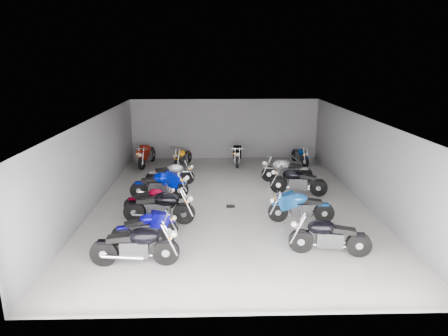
% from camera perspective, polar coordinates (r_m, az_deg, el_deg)
% --- Properties ---
extents(ground, '(14.00, 14.00, 0.00)m').
position_cam_1_polar(ground, '(15.26, 0.86, -4.85)').
color(ground, '#9F9D97').
rests_on(ground, ground).
extents(wall_back, '(10.00, 0.10, 3.20)m').
position_cam_1_polar(wall_back, '(21.63, 0.09, 5.59)').
color(wall_back, slate).
rests_on(wall_back, ground).
extents(wall_left, '(0.10, 14.00, 3.20)m').
position_cam_1_polar(wall_left, '(15.40, -18.04, 0.81)').
color(wall_left, slate).
rests_on(wall_left, ground).
extents(wall_right, '(0.10, 14.00, 3.20)m').
position_cam_1_polar(wall_right, '(15.80, 19.32, 1.05)').
color(wall_right, slate).
rests_on(wall_right, ground).
extents(ceiling, '(10.00, 14.00, 0.04)m').
position_cam_1_polar(ceiling, '(14.46, 0.91, 7.21)').
color(ceiling, black).
rests_on(ceiling, wall_back).
extents(drain_grate, '(0.32, 0.32, 0.01)m').
position_cam_1_polar(drain_grate, '(14.79, 0.94, -5.49)').
color(drain_grate, black).
rests_on(drain_grate, ground).
extents(motorcycle_left_a, '(2.34, 0.45, 1.03)m').
position_cam_1_polar(motorcycle_left_a, '(10.85, -12.49, -10.75)').
color(motorcycle_left_a, black).
rests_on(motorcycle_left_a, ground).
extents(motorcycle_left_b, '(1.92, 0.72, 0.87)m').
position_cam_1_polar(motorcycle_left_b, '(12.08, -11.09, -8.33)').
color(motorcycle_left_b, black).
rests_on(motorcycle_left_b, ground).
extents(motorcycle_left_c, '(2.39, 0.54, 1.05)m').
position_cam_1_polar(motorcycle_left_c, '(13.32, -9.14, -5.49)').
color(motorcycle_left_c, black).
rests_on(motorcycle_left_c, ground).
extents(motorcycle_left_d, '(1.82, 0.67, 0.82)m').
position_cam_1_polar(motorcycle_left_d, '(14.45, -10.40, -4.39)').
color(motorcycle_left_d, black).
rests_on(motorcycle_left_d, ground).
extents(motorcycle_left_e, '(2.26, 0.44, 1.00)m').
position_cam_1_polar(motorcycle_left_e, '(15.64, -9.12, -2.43)').
color(motorcycle_left_e, black).
rests_on(motorcycle_left_e, ground).
extents(motorcycle_left_f, '(2.09, 0.51, 0.92)m').
position_cam_1_polar(motorcycle_left_f, '(17.23, -7.64, -0.84)').
color(motorcycle_left_f, black).
rests_on(motorcycle_left_f, ground).
extents(motorcycle_right_a, '(2.24, 0.60, 0.99)m').
position_cam_1_polar(motorcycle_right_a, '(11.52, 14.76, -9.42)').
color(motorcycle_right_a, black).
rests_on(motorcycle_right_a, ground).
extents(motorcycle_right_c, '(2.20, 0.47, 0.96)m').
position_cam_1_polar(motorcycle_right_c, '(13.50, 10.85, -5.49)').
color(motorcycle_right_c, black).
rests_on(motorcycle_right_c, ground).
extents(motorcycle_right_e, '(2.22, 0.80, 1.00)m').
position_cam_1_polar(motorcycle_right_e, '(16.18, 10.50, -1.88)').
color(motorcycle_right_e, black).
rests_on(motorcycle_right_e, ground).
extents(motorcycle_right_f, '(2.24, 0.53, 0.99)m').
position_cam_1_polar(motorcycle_right_f, '(17.71, 8.88, -0.32)').
color(motorcycle_right_f, black).
rests_on(motorcycle_right_f, ground).
extents(motorcycle_back_a, '(0.59, 2.35, 1.04)m').
position_cam_1_polar(motorcycle_back_a, '(20.60, -10.99, 1.87)').
color(motorcycle_back_a, black).
rests_on(motorcycle_back_a, ground).
extents(motorcycle_back_b, '(0.77, 1.95, 0.88)m').
position_cam_1_polar(motorcycle_back_b, '(20.22, -5.90, 1.58)').
color(motorcycle_back_b, black).
rests_on(motorcycle_back_b, ground).
extents(motorcycle_back_d, '(0.47, 2.21, 0.97)m').
position_cam_1_polar(motorcycle_back_d, '(20.48, 1.93, 1.97)').
color(motorcycle_back_d, black).
rests_on(motorcycle_back_d, ground).
extents(motorcycle_back_f, '(0.54, 1.94, 0.86)m').
position_cam_1_polar(motorcycle_back_f, '(20.84, 10.83, 1.76)').
color(motorcycle_back_f, black).
rests_on(motorcycle_back_f, ground).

